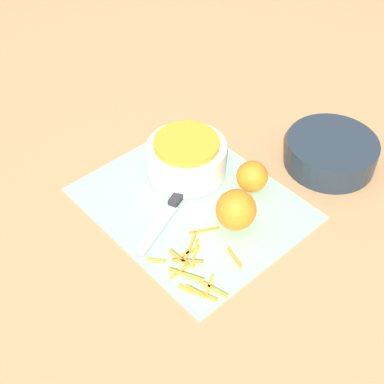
% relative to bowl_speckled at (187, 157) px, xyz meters
% --- Properties ---
extents(ground_plane, '(4.00, 4.00, 0.00)m').
position_rel_bowl_speckled_xyz_m(ground_plane, '(0.08, -0.06, -0.05)').
color(ground_plane, '#9E754C').
extents(cutting_board, '(0.45, 0.37, 0.01)m').
position_rel_bowl_speckled_xyz_m(cutting_board, '(0.08, -0.06, -0.05)').
color(cutting_board, '#84B793').
rests_on(cutting_board, ground_plane).
extents(bowl_speckled, '(0.18, 0.18, 0.09)m').
position_rel_bowl_speckled_xyz_m(bowl_speckled, '(0.00, 0.00, 0.00)').
color(bowl_speckled, silver).
rests_on(bowl_speckled, cutting_board).
extents(bowl_dark, '(0.21, 0.21, 0.07)m').
position_rel_bowl_speckled_xyz_m(bowl_dark, '(0.19, 0.26, -0.02)').
color(bowl_dark, '#1E2833').
rests_on(bowl_dark, ground_plane).
extents(knife, '(0.10, 0.23, 0.02)m').
position_rel_bowl_speckled_xyz_m(knife, '(0.06, -0.08, -0.04)').
color(knife, '#232328').
rests_on(knife, cutting_board).
extents(orange_left, '(0.08, 0.08, 0.08)m').
position_rel_bowl_speckled_xyz_m(orange_left, '(0.18, -0.03, -0.00)').
color(orange_left, orange).
rests_on(orange_left, cutting_board).
extents(orange_right, '(0.07, 0.07, 0.07)m').
position_rel_bowl_speckled_xyz_m(orange_right, '(0.13, 0.07, -0.01)').
color(orange_right, orange).
rests_on(orange_right, cutting_board).
extents(peel_pile, '(0.17, 0.16, 0.01)m').
position_rel_bowl_speckled_xyz_m(peel_pile, '(0.21, -0.17, -0.04)').
color(peel_pile, orange).
rests_on(peel_pile, cutting_board).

